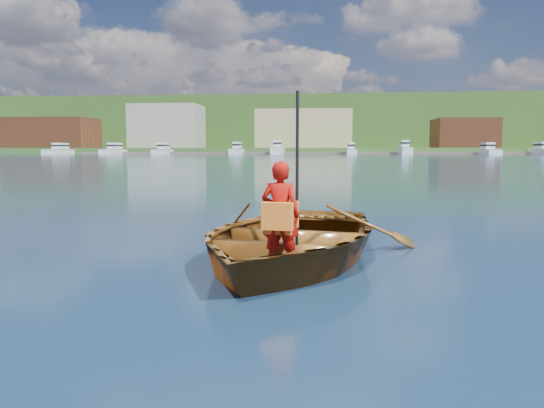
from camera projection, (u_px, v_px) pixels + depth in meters
The scene contains 8 objects.
ground at pixel (199, 255), 7.14m from camera, with size 600.00×600.00×0.00m.
rowboat at pixel (289, 237), 6.79m from camera, with size 3.90×4.86×0.90m.
child_paddler at pixel (281, 215), 5.85m from camera, with size 0.49×0.39×1.96m.
shoreline at pixel (321, 130), 240.32m from camera, with size 400.00×140.00×22.00m.
dock at pixel (352, 153), 152.67m from camera, with size 160.04×6.13×0.80m.
waterfront_buildings at pixel (295, 130), 170.45m from camera, with size 202.00×16.00×14.00m.
marina_yachts at pixel (290, 150), 149.69m from camera, with size 140.87×13.74×4.29m.
hillside_trees at pixel (309, 115), 235.72m from camera, with size 312.63×87.34×24.08m.
Camera 1 is at (1.67, -6.91, 1.42)m, focal length 35.00 mm.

